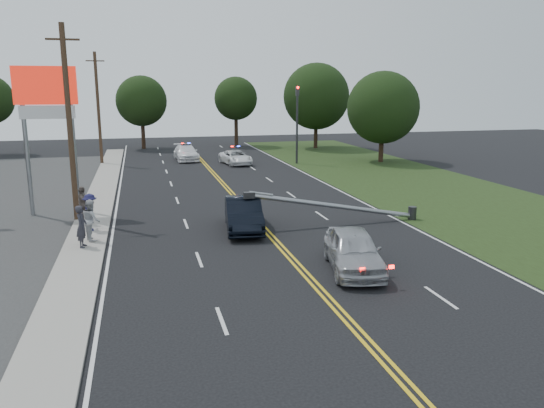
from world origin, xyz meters
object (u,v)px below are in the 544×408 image
object	(u,v)px
bystander_c	(90,212)
pylon_sign	(47,105)
fallen_streetlight	(344,207)
bystander_d	(83,205)
utility_pole_mid	(69,124)
utility_pole_far	(98,108)
emergency_a	(236,157)
waiting_sedan	(353,250)
crashed_sedan	(243,214)
traffic_signal	(297,118)
emergency_b	(186,153)
bystander_b	(91,220)
bystander_a	(82,226)

from	to	relation	value
bystander_c	pylon_sign	bearing A→B (deg)	19.09
fallen_streetlight	bystander_d	size ratio (longest dim) A/B	4.86
utility_pole_mid	utility_pole_far	bearing A→B (deg)	90.00
pylon_sign	emergency_a	world-z (taller)	pylon_sign
waiting_sedan	bystander_c	distance (m)	13.05
pylon_sign	waiting_sedan	distance (m)	18.50
utility_pole_mid	bystander_d	world-z (taller)	utility_pole_mid
crashed_sedan	bystander_d	size ratio (longest dim) A/B	2.52
traffic_signal	bystander_d	size ratio (longest dim) A/B	3.66
bystander_d	fallen_streetlight	bearing A→B (deg)	-117.02
traffic_signal	utility_pole_far	size ratio (longest dim) A/B	0.70
pylon_sign	emergency_b	world-z (taller)	pylon_sign
crashed_sedan	traffic_signal	bearing A→B (deg)	73.83
emergency_a	bystander_b	world-z (taller)	bystander_b
fallen_streetlight	emergency_b	distance (m)	27.37
traffic_signal	bystander_a	world-z (taller)	traffic_signal
emergency_a	emergency_b	distance (m)	5.68
utility_pole_mid	bystander_d	distance (m)	4.18
utility_pole_mid	waiting_sedan	world-z (taller)	utility_pole_mid
bystander_a	bystander_b	bearing A→B (deg)	-11.20
waiting_sedan	bystander_b	xyz separation A→B (m)	(-10.02, 6.36, 0.26)
fallen_streetlight	utility_pole_mid	xyz separation A→B (m)	(-13.39, 4.00, 4.17)
utility_pole_mid	bystander_d	xyz separation A→B (m)	(0.45, -1.14, -4.00)
fallen_streetlight	waiting_sedan	size ratio (longest dim) A/B	2.00
waiting_sedan	bystander_c	world-z (taller)	bystander_c
emergency_b	bystander_a	world-z (taller)	bystander_a
utility_pole_mid	bystander_a	distance (m)	6.76
pylon_sign	bystander_b	world-z (taller)	pylon_sign
bystander_d	utility_pole_mid	bearing A→B (deg)	6.95
pylon_sign	utility_pole_mid	world-z (taller)	utility_pole_mid
pylon_sign	bystander_b	distance (m)	8.38
emergency_b	bystander_d	bearing A→B (deg)	-109.68
utility_pole_far	bystander_d	world-z (taller)	utility_pole_far
emergency_a	bystander_a	xyz separation A→B (m)	(-11.14, -24.27, 0.41)
traffic_signal	emergency_b	size ratio (longest dim) A/B	1.40
utility_pole_far	waiting_sedan	bearing A→B (deg)	-71.21
crashed_sedan	bystander_a	world-z (taller)	bystander_a
emergency_a	utility_pole_mid	bearing A→B (deg)	-131.42
utility_pole_far	emergency_a	size ratio (longest dim) A/B	2.21
fallen_streetlight	waiting_sedan	xyz separation A→B (m)	(-2.27, -6.69, -0.12)
utility_pole_mid	waiting_sedan	bearing A→B (deg)	-43.88
crashed_sedan	bystander_b	world-z (taller)	bystander_b
pylon_sign	utility_pole_far	bearing A→B (deg)	86.28
waiting_sedan	emergency_b	world-z (taller)	waiting_sedan
crashed_sedan	bystander_d	xyz separation A→B (m)	(-7.73, 2.72, 0.28)
emergency_b	utility_pole_far	bearing A→B (deg)	-176.94
traffic_signal	utility_pole_mid	xyz separation A→B (m)	(-17.50, -18.00, 0.88)
bystander_a	fallen_streetlight	bearing A→B (deg)	-77.74
bystander_c	bystander_d	distance (m)	1.50
pylon_sign	bystander_d	xyz separation A→B (m)	(1.75, -3.14, -4.91)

